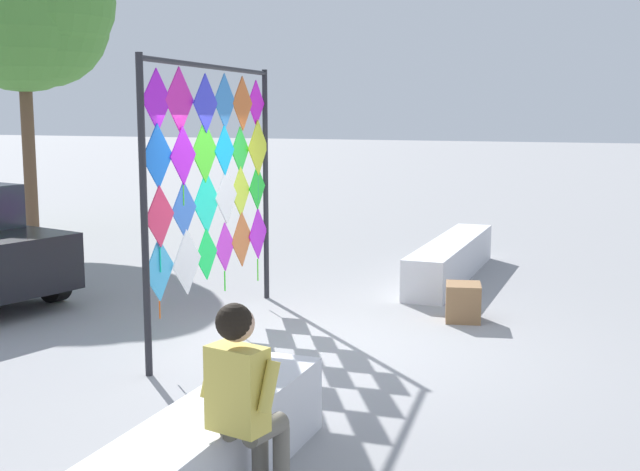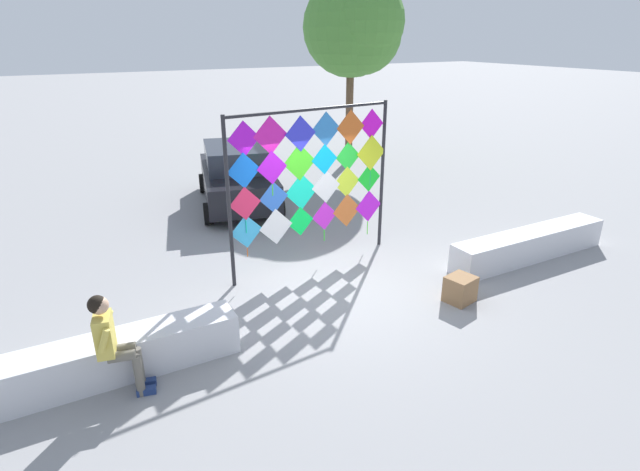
# 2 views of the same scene
# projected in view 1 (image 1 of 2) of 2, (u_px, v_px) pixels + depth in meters

# --- Properties ---
(ground) EXTENTS (120.00, 120.00, 0.00)m
(ground) POSITION_uv_depth(u_px,v_px,m) (319.00, 345.00, 9.05)
(ground) COLOR gray
(plaza_ledge_right) EXTENTS (3.80, 0.58, 0.58)m
(plaza_ledge_right) POSITION_uv_depth(u_px,v_px,m) (451.00, 259.00, 12.60)
(plaza_ledge_right) COLOR silver
(plaza_ledge_right) RESTS_ON ground
(kite_display_rack) EXTENTS (3.51, 0.39, 3.07)m
(kite_display_rack) POSITION_uv_depth(u_px,v_px,m) (215.00, 172.00, 9.37)
(kite_display_rack) COLOR #232328
(kite_display_rack) RESTS_ON ground
(seated_vendor) EXTENTS (0.65, 0.55, 1.43)m
(seated_vendor) POSITION_uv_depth(u_px,v_px,m) (246.00, 396.00, 4.99)
(seated_vendor) COLOR #666056
(seated_vendor) RESTS_ON ground
(cardboard_box_large) EXTENTS (0.54, 0.51, 0.46)m
(cardboard_box_large) POSITION_uv_depth(u_px,v_px,m) (463.00, 302.00, 10.06)
(cardboard_box_large) COLOR olive
(cardboard_box_large) RESTS_ON ground
(tree_palm_like) EXTENTS (3.18, 3.76, 6.07)m
(tree_palm_like) POSITION_uv_depth(u_px,v_px,m) (29.00, 9.00, 16.31)
(tree_palm_like) COLOR brown
(tree_palm_like) RESTS_ON ground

